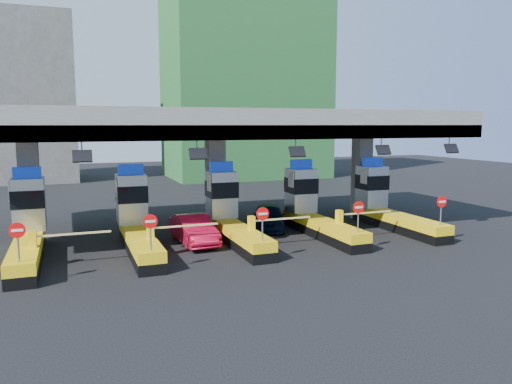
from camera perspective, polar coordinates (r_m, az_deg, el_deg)
name	(u,v)px	position (r m, az deg, el deg)	size (l,w,h in m)	color
ground	(231,240)	(27.13, -2.83, -5.56)	(120.00, 120.00, 0.00)	black
toll_canopy	(215,126)	(29.15, -4.65, 7.51)	(28.00, 12.09, 7.00)	slate
toll_lane_far_left	(28,228)	(25.95, -24.62, -3.71)	(4.43, 8.00, 4.16)	black
toll_lane_left	(136,220)	(26.06, -13.58, -3.18)	(4.43, 8.00, 4.16)	black
toll_lane_center	(230,214)	(27.10, -3.02, -2.55)	(4.43, 8.00, 4.16)	black
toll_lane_right	(312,209)	(28.98, 6.44, -1.92)	(4.43, 8.00, 4.16)	black
toll_lane_far_right	(385,204)	(31.55, 14.56, -1.33)	(4.43, 8.00, 4.16)	black
bg_building_scaffold	(244,58)	(61.06, -1.35, 15.03)	(18.00, 12.00, 28.00)	#1E5926
bg_building_concrete	(7,99)	(61.49, -26.57, 9.50)	(14.00, 10.00, 18.00)	#4C4C49
van	(269,216)	(29.83, 1.47, -2.81)	(1.83, 4.54, 1.55)	black
red_car	(194,230)	(26.47, -7.12, -4.28)	(1.59, 4.56, 1.50)	red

